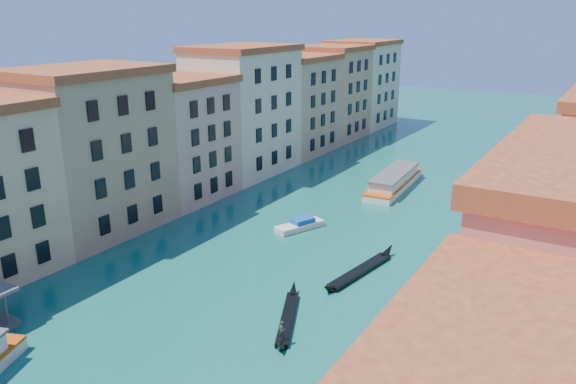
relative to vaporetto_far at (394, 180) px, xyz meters
name	(u,v)px	position (x,y,z in m)	size (l,w,h in m)	color
left_bank_palazzos	(220,121)	(-25.48, -10.36, 8.50)	(12.80, 128.40, 21.00)	#C5B08B
quay	(541,233)	(22.52, -10.03, -0.70)	(4.00, 140.00, 1.00)	gray
mooring_poles_right	(420,380)	(19.62, -46.23, 0.10)	(1.44, 54.24, 3.20)	brown
vaporetto_far	(394,180)	(0.00, 0.00, 0.00)	(5.36, 18.21, 2.67)	white
gondola_fore	(288,317)	(6.38, -42.40, -0.81)	(5.68, 11.02, 2.34)	black
gondola_far	(361,269)	(7.98, -30.15, -0.81)	(3.09, 13.50, 1.92)	black
motorboat_mid	(300,225)	(-3.72, -22.63, -0.68)	(4.37, 6.78, 1.35)	silver
motorboat_far	(479,183)	(11.17, 7.40, -0.60)	(5.32, 7.81, 1.56)	white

